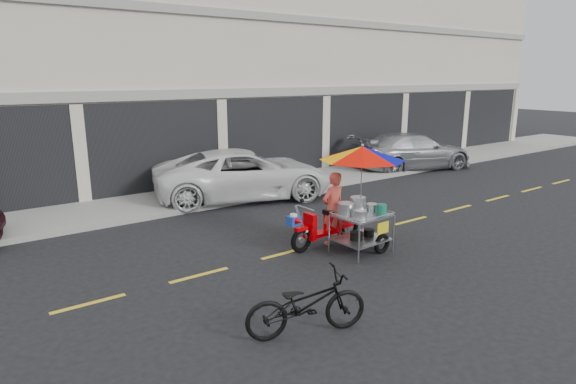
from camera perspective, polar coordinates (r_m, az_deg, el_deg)
ground at (r=11.52m, az=7.86°, el=-5.11°), size 90.00×90.00×0.00m
sidewalk at (r=15.77m, az=-5.97°, el=0.40°), size 45.00×3.00×0.15m
shophouse_block at (r=21.17m, az=-6.52°, el=15.12°), size 36.00×8.11×10.40m
centerline at (r=11.52m, az=7.86°, el=-5.09°), size 42.00×0.10×0.01m
white_pickup at (r=14.69m, az=-5.17°, el=2.13°), size 5.91×3.97×1.50m
silver_pickup at (r=19.85m, az=14.44°, el=4.71°), size 5.34×3.08×1.45m
near_bicycle at (r=7.13m, az=2.19°, el=-13.11°), size 1.93×1.18×0.96m
food_vendor_rig at (r=10.27m, az=7.45°, el=1.03°), size 2.37×1.86×2.32m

